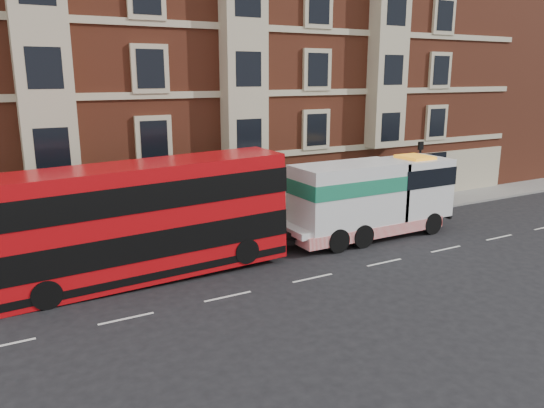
{
  "coord_description": "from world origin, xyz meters",
  "views": [
    {
      "loc": [
        -11.96,
        -17.82,
        8.51
      ],
      "look_at": [
        0.23,
        4.0,
        2.41
      ],
      "focal_mm": 35.0,
      "sensor_mm": 36.0,
      "label": 1
    }
  ],
  "objects": [
    {
      "name": "sidewalk",
      "position": [
        0.0,
        7.5,
        0.07
      ],
      "size": [
        90.0,
        3.0,
        0.15
      ],
      "primitive_type": "cube",
      "color": "slate",
      "rests_on": "ground"
    },
    {
      "name": "lamp_post_east",
      "position": [
        12.0,
        6.2,
        2.68
      ],
      "size": [
        0.35,
        0.15,
        4.35
      ],
      "color": "black",
      "rests_on": "sidewalk"
    },
    {
      "name": "tow_truck",
      "position": [
        5.87,
        3.54,
        2.17
      ],
      "size": [
        9.83,
        2.91,
        4.1
      ],
      "color": "silver",
      "rests_on": "ground"
    },
    {
      "name": "ground",
      "position": [
        0.0,
        0.0,
        0.0
      ],
      "size": [
        120.0,
        120.0,
        0.0
      ],
      "primitive_type": "plane",
      "color": "black",
      "rests_on": "ground"
    },
    {
      "name": "victorian_terrace",
      "position": [
        0.5,
        15.0,
        10.07
      ],
      "size": [
        45.0,
        12.0,
        20.4
      ],
      "color": "brown",
      "rests_on": "ground"
    },
    {
      "name": "lamp_post_west",
      "position": [
        -6.0,
        6.2,
        2.68
      ],
      "size": [
        0.35,
        0.15,
        4.35
      ],
      "color": "black",
      "rests_on": "sidewalk"
    },
    {
      "name": "double_decker_bus",
      "position": [
        -6.2,
        3.54,
        2.63
      ],
      "size": [
        12.27,
        2.82,
        4.97
      ],
      "color": "#BE0A0F",
      "rests_on": "ground"
    },
    {
      "name": "filler_east",
      "position": [
        32.0,
        14.0,
        9.43
      ],
      "size": [
        18.0,
        10.0,
        19.0
      ],
      "color": "brown",
      "rests_on": "ground"
    }
  ]
}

